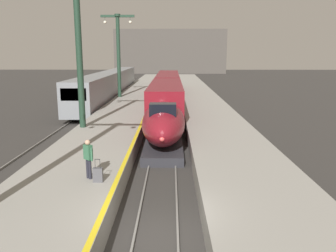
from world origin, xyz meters
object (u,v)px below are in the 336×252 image
at_px(regional_train_adjacent, 110,84).
at_px(station_column_far, 118,48).
at_px(station_column_mid, 78,40).
at_px(rolling_suitcase, 98,175).
at_px(passenger_near_edge, 88,156).
at_px(highspeed_train_main, 167,95).

xyz_separation_m(regional_train_adjacent, station_column_far, (2.20, -5.82, 4.78)).
bearing_deg(station_column_mid, rolling_suitcase, -72.63).
distance_m(station_column_mid, passenger_near_edge, 12.00).
relative_size(highspeed_train_main, station_column_far, 3.97).
xyz_separation_m(passenger_near_edge, rolling_suitcase, (0.47, -0.40, -0.69)).
relative_size(regional_train_adjacent, station_column_far, 3.73).
bearing_deg(station_column_far, station_column_mid, -90.00).
distance_m(highspeed_train_main, station_column_far, 9.25).
bearing_deg(passenger_near_edge, station_column_mid, 105.65).
distance_m(regional_train_adjacent, passenger_near_edge, 34.60).
bearing_deg(passenger_near_edge, rolling_suitcase, -40.51).
relative_size(station_column_mid, station_column_far, 1.05).
height_order(station_column_mid, passenger_near_edge, station_column_mid).
height_order(highspeed_train_main, station_column_mid, station_column_mid).
height_order(station_column_far, rolling_suitcase, station_column_far).
bearing_deg(regional_train_adjacent, rolling_suitcase, -80.82).
bearing_deg(station_column_mid, highspeed_train_main, 65.36).
bearing_deg(station_column_far, highspeed_train_main, -40.73).
xyz_separation_m(highspeed_train_main, rolling_suitcase, (-2.51, -23.71, -0.56)).
relative_size(station_column_far, passenger_near_edge, 5.80).
bearing_deg(regional_train_adjacent, station_column_mid, -84.71).
xyz_separation_m(regional_train_adjacent, station_column_mid, (2.20, -23.77, 5.03)).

